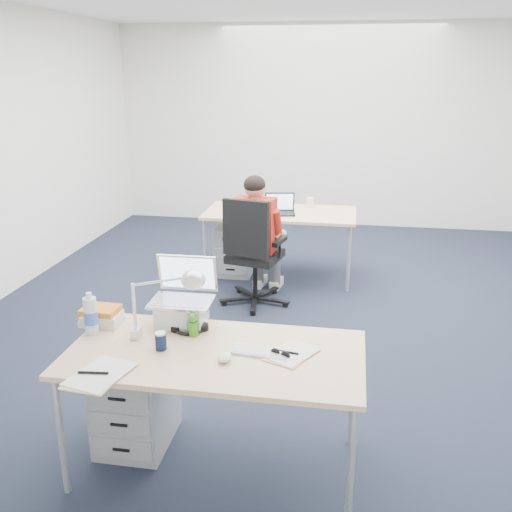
# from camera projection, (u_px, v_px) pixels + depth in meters

# --- Properties ---
(floor) EXTENTS (7.00, 7.00, 0.00)m
(floor) POSITION_uv_depth(u_px,v_px,m) (301.00, 320.00, 5.20)
(floor) COLOR black
(floor) RESTS_ON ground
(room) EXTENTS (6.02, 7.02, 2.80)m
(room) POSITION_uv_depth(u_px,v_px,m) (307.00, 129.00, 4.67)
(room) COLOR silver
(room) RESTS_ON ground
(desk_near) EXTENTS (1.60, 0.80, 0.73)m
(desk_near) POSITION_uv_depth(u_px,v_px,m) (215.00, 359.00, 3.08)
(desk_near) COLOR tan
(desk_near) RESTS_ON ground
(desk_far) EXTENTS (1.60, 0.80, 0.73)m
(desk_far) POSITION_uv_depth(u_px,v_px,m) (280.00, 216.00, 6.11)
(desk_far) COLOR tan
(desk_far) RESTS_ON ground
(office_chair) EXTENTS (0.80, 0.80, 1.07)m
(office_chair) POSITION_uv_depth(u_px,v_px,m) (254.00, 274.00, 5.48)
(office_chair) COLOR black
(office_chair) RESTS_ON ground
(seated_person) EXTENTS (0.42, 0.70, 1.24)m
(seated_person) POSITION_uv_depth(u_px,v_px,m) (259.00, 237.00, 5.54)
(seated_person) COLOR #A72417
(seated_person) RESTS_ON ground
(drawer_pedestal_near) EXTENTS (0.40, 0.50, 0.55)m
(drawer_pedestal_near) POSITION_uv_depth(u_px,v_px,m) (136.00, 401.00, 3.44)
(drawer_pedestal_near) COLOR #A2A5A7
(drawer_pedestal_near) RESTS_ON ground
(drawer_pedestal_far) EXTENTS (0.40, 0.50, 0.55)m
(drawer_pedestal_far) POSITION_uv_depth(u_px,v_px,m) (235.00, 249.00, 6.36)
(drawer_pedestal_far) COLOR #A2A5A7
(drawer_pedestal_far) RESTS_ON ground
(silver_laptop) EXTENTS (0.37, 0.29, 0.39)m
(silver_laptop) POSITION_uv_depth(u_px,v_px,m) (181.00, 294.00, 3.35)
(silver_laptop) COLOR silver
(silver_laptop) RESTS_ON desk_near
(wireless_keyboard) EXTENTS (0.32, 0.16, 0.02)m
(wireless_keyboard) POSITION_uv_depth(u_px,v_px,m) (260.00, 351.00, 3.06)
(wireless_keyboard) COLOR white
(wireless_keyboard) RESTS_ON desk_near
(computer_mouse) EXTENTS (0.07, 0.11, 0.04)m
(computer_mouse) POSITION_uv_depth(u_px,v_px,m) (225.00, 357.00, 2.97)
(computer_mouse) COLOR white
(computer_mouse) RESTS_ON desk_near
(headphones) EXTENTS (0.26, 0.22, 0.04)m
(headphones) POSITION_uv_depth(u_px,v_px,m) (189.00, 327.00, 3.32)
(headphones) COLOR black
(headphones) RESTS_ON desk_near
(can_koozie) EXTENTS (0.07, 0.07, 0.10)m
(can_koozie) POSITION_uv_depth(u_px,v_px,m) (161.00, 341.00, 3.08)
(can_koozie) COLOR #121F39
(can_koozie) RESTS_ON desk_near
(water_bottle) EXTENTS (0.09, 0.09, 0.25)m
(water_bottle) POSITION_uv_depth(u_px,v_px,m) (91.00, 313.00, 3.25)
(water_bottle) COLOR silver
(water_bottle) RESTS_ON desk_near
(bear_figurine) EXTENTS (0.09, 0.08, 0.14)m
(bear_figurine) POSITION_uv_depth(u_px,v_px,m) (193.00, 324.00, 3.23)
(bear_figurine) COLOR #2A7C21
(bear_figurine) RESTS_ON desk_near
(book_stack) EXTENTS (0.24, 0.19, 0.10)m
(book_stack) POSITION_uv_depth(u_px,v_px,m) (101.00, 316.00, 3.39)
(book_stack) COLOR silver
(book_stack) RESTS_ON desk_near
(cordless_phone) EXTENTS (0.04, 0.02, 0.15)m
(cordless_phone) POSITION_uv_depth(u_px,v_px,m) (90.00, 323.00, 3.24)
(cordless_phone) COLOR black
(cordless_phone) RESTS_ON desk_near
(papers_left) EXTENTS (0.29, 0.37, 0.01)m
(papers_left) POSITION_uv_depth(u_px,v_px,m) (98.00, 375.00, 2.82)
(papers_left) COLOR #D9B87D
(papers_left) RESTS_ON desk_near
(papers_right) EXTENTS (0.30, 0.34, 0.01)m
(papers_right) POSITION_uv_depth(u_px,v_px,m) (290.00, 354.00, 3.04)
(papers_right) COLOR #D9B87D
(papers_right) RESTS_ON desk_near
(sunglasses) EXTENTS (0.13, 0.10, 0.03)m
(sunglasses) POSITION_uv_depth(u_px,v_px,m) (280.00, 354.00, 3.01)
(sunglasses) COLOR black
(sunglasses) RESTS_ON desk_near
(desk_lamp) EXTENTS (0.42, 0.24, 0.45)m
(desk_lamp) POSITION_uv_depth(u_px,v_px,m) (157.00, 303.00, 3.14)
(desk_lamp) COLOR silver
(desk_lamp) RESTS_ON desk_near
(dark_laptop) EXTENTS (0.36, 0.35, 0.23)m
(dark_laptop) POSITION_uv_depth(u_px,v_px,m) (280.00, 204.00, 5.95)
(dark_laptop) COLOR black
(dark_laptop) RESTS_ON desk_far
(far_cup) EXTENTS (0.10, 0.10, 0.11)m
(far_cup) POSITION_uv_depth(u_px,v_px,m) (310.00, 203.00, 6.27)
(far_cup) COLOR white
(far_cup) RESTS_ON desk_far
(far_papers) EXTENTS (0.27, 0.35, 0.01)m
(far_papers) POSITION_uv_depth(u_px,v_px,m) (238.00, 205.00, 6.39)
(far_papers) COLOR white
(far_papers) RESTS_ON desk_far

